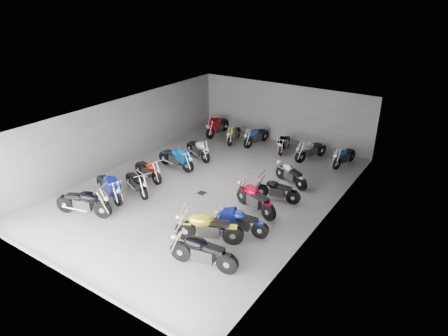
# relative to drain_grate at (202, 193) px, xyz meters

# --- Properties ---
(ground) EXTENTS (14.00, 14.00, 0.00)m
(ground) POSITION_rel_drain_grate_xyz_m (0.00, 0.50, -0.01)
(ground) COLOR #A19F99
(ground) RESTS_ON ground
(wall_back) EXTENTS (10.00, 0.10, 3.20)m
(wall_back) POSITION_rel_drain_grate_xyz_m (0.00, 7.50, 1.59)
(wall_back) COLOR slate
(wall_back) RESTS_ON ground
(wall_left) EXTENTS (0.10, 14.00, 3.20)m
(wall_left) POSITION_rel_drain_grate_xyz_m (-5.00, 0.50, 1.59)
(wall_left) COLOR slate
(wall_left) RESTS_ON ground
(wall_right) EXTENTS (0.10, 14.00, 3.20)m
(wall_right) POSITION_rel_drain_grate_xyz_m (5.00, 0.50, 1.59)
(wall_right) COLOR slate
(wall_right) RESTS_ON ground
(ceiling) EXTENTS (10.00, 14.00, 0.04)m
(ceiling) POSITION_rel_drain_grate_xyz_m (0.00, 0.50, 3.21)
(ceiling) COLOR black
(ceiling) RESTS_ON wall_back
(drain_grate) EXTENTS (0.32, 0.32, 0.01)m
(drain_grate) POSITION_rel_drain_grate_xyz_m (0.00, 0.00, 0.00)
(drain_grate) COLOR black
(drain_grate) RESTS_ON ground
(motorcycle_left_a) EXTENTS (2.22, 0.87, 1.01)m
(motorcycle_left_a) POSITION_rel_drain_grate_xyz_m (-2.61, -3.86, 0.54)
(motorcycle_left_a) COLOR black
(motorcycle_left_a) RESTS_ON ground
(motorcycle_left_b) EXTENTS (2.17, 0.84, 0.98)m
(motorcycle_left_b) POSITION_rel_drain_grate_xyz_m (-2.84, -2.44, 0.53)
(motorcycle_left_b) COLOR black
(motorcycle_left_b) RESTS_ON ground
(motorcycle_left_c) EXTENTS (1.92, 0.86, 0.88)m
(motorcycle_left_c) POSITION_rel_drain_grate_xyz_m (-2.25, -1.49, 0.48)
(motorcycle_left_c) COLOR black
(motorcycle_left_c) RESTS_ON ground
(motorcycle_left_d) EXTENTS (1.94, 0.59, 0.86)m
(motorcycle_left_d) POSITION_rel_drain_grate_xyz_m (-2.74, -0.29, 0.47)
(motorcycle_left_d) COLOR black
(motorcycle_left_d) RESTS_ON ground
(motorcycle_left_e) EXTENTS (2.18, 0.48, 0.96)m
(motorcycle_left_e) POSITION_rel_drain_grate_xyz_m (-2.50, 1.36, 0.52)
(motorcycle_left_e) COLOR black
(motorcycle_left_e) RESTS_ON ground
(motorcycle_left_f) EXTENTS (1.96, 0.90, 0.91)m
(motorcycle_left_f) POSITION_rel_drain_grate_xyz_m (-2.37, 2.91, 0.49)
(motorcycle_left_f) COLOR black
(motorcycle_left_f) RESTS_ON ground
(motorcycle_right_a) EXTENTS (2.25, 0.63, 1.00)m
(motorcycle_right_a) POSITION_rel_drain_grate_xyz_m (2.90, -3.85, 0.54)
(motorcycle_right_a) COLOR black
(motorcycle_right_a) RESTS_ON ground
(motorcycle_right_b) EXTENTS (2.21, 1.12, 1.04)m
(motorcycle_right_b) POSITION_rel_drain_grate_xyz_m (2.27, -2.69, 0.56)
(motorcycle_right_b) COLOR black
(motorcycle_right_b) RESTS_ON ground
(motorcycle_right_c) EXTENTS (1.97, 0.61, 0.88)m
(motorcycle_right_c) POSITION_rel_drain_grate_xyz_m (2.92, -1.67, 0.47)
(motorcycle_right_c) COLOR black
(motorcycle_right_c) RESTS_ON ground
(motorcycle_right_d) EXTENTS (2.14, 0.94, 0.98)m
(motorcycle_right_d) POSITION_rel_drain_grate_xyz_m (2.56, -0.03, 0.53)
(motorcycle_right_d) COLOR black
(motorcycle_right_d) RESTS_ON ground
(motorcycle_right_e) EXTENTS (1.91, 0.47, 0.84)m
(motorcycle_right_e) POSITION_rel_drain_grate_xyz_m (2.88, 1.18, 0.45)
(motorcycle_right_e) COLOR black
(motorcycle_right_e) RESTS_ON ground
(motorcycle_right_f) EXTENTS (1.84, 0.89, 0.86)m
(motorcycle_right_f) POSITION_rel_drain_grate_xyz_m (2.70, 2.86, 0.46)
(motorcycle_right_f) COLOR black
(motorcycle_right_f) RESTS_ON ground
(motorcycle_back_a) EXTENTS (0.47, 2.28, 1.00)m
(motorcycle_back_a) POSITION_rel_drain_grate_xyz_m (-3.55, 6.30, 0.54)
(motorcycle_back_a) COLOR black
(motorcycle_back_a) RESTS_ON ground
(motorcycle_back_b) EXTENTS (0.60, 1.92, 0.85)m
(motorcycle_back_b) POSITION_rel_drain_grate_xyz_m (-2.14, 5.88, 0.46)
(motorcycle_back_b) COLOR black
(motorcycle_back_b) RESTS_ON ground
(motorcycle_back_c) EXTENTS (0.50, 2.10, 0.92)m
(motorcycle_back_c) POSITION_rel_drain_grate_xyz_m (-0.89, 6.15, 0.50)
(motorcycle_back_c) COLOR black
(motorcycle_back_c) RESTS_ON ground
(motorcycle_back_d) EXTENTS (0.51, 1.87, 0.83)m
(motorcycle_back_d) POSITION_rel_drain_grate_xyz_m (0.80, 6.16, 0.45)
(motorcycle_back_d) COLOR black
(motorcycle_back_d) RESTS_ON ground
(motorcycle_back_e) EXTENTS (0.87, 2.02, 0.93)m
(motorcycle_back_e) POSITION_rel_drain_grate_xyz_m (2.37, 5.89, 0.50)
(motorcycle_back_e) COLOR black
(motorcycle_back_e) RESTS_ON ground
(motorcycle_back_f) EXTENTS (0.54, 1.93, 0.86)m
(motorcycle_back_f) POSITION_rel_drain_grate_xyz_m (3.99, 6.11, 0.46)
(motorcycle_back_f) COLOR black
(motorcycle_back_f) RESTS_ON ground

